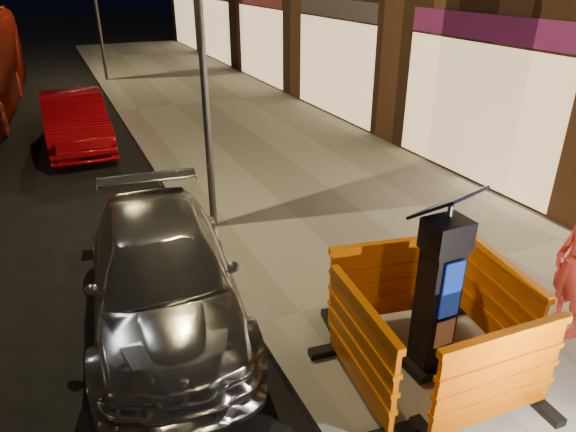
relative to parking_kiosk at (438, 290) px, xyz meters
name	(u,v)px	position (x,y,z in m)	size (l,w,h in m)	color
ground_plane	(265,331)	(-1.41, 1.55, -1.21)	(120.00, 120.00, 0.00)	black
sidewalk	(445,276)	(1.59, 1.55, -1.13)	(6.00, 60.00, 0.15)	gray
kerb	(265,327)	(-1.41, 1.55, -1.13)	(0.30, 60.00, 0.15)	slate
parking_kiosk	(438,290)	(0.00, 0.00, 0.00)	(0.67, 0.67, 2.12)	black
barrier_front	(497,381)	(0.00, -0.95, -0.47)	(1.52, 0.62, 1.18)	#E15F00
barrier_back	(384,282)	(0.00, 0.95, -0.47)	(1.52, 0.62, 1.18)	#E15F00
barrier_kerbside	(360,348)	(-0.95, 0.00, -0.47)	(1.52, 0.62, 1.18)	#E15F00
barrier_bldgside	(497,304)	(0.95, 0.00, -0.47)	(1.52, 0.62, 1.18)	#E15F00
car_silver	(168,316)	(-2.50, 2.42, -1.21)	(1.88, 4.62, 1.34)	#A9A9AD
car_red	(80,147)	(-2.96, 10.87, -1.21)	(1.52, 4.36, 1.44)	maroon
street_lamp_mid	(202,53)	(-1.16, 4.55, 1.94)	(0.12, 0.12, 6.00)	#3F3F44
street_lamp_far	(96,2)	(-1.16, 19.55, 1.94)	(0.12, 0.12, 6.00)	#3F3F44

